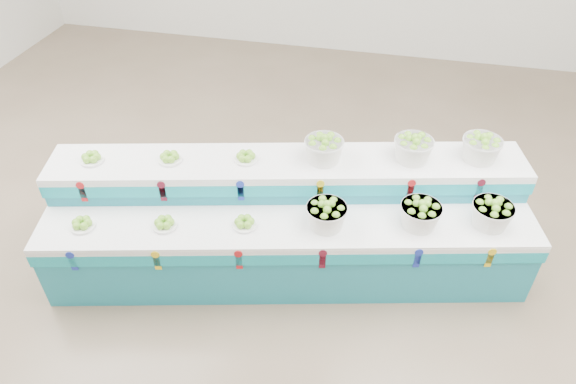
% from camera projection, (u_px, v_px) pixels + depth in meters
% --- Properties ---
extents(ground, '(10.00, 10.00, 0.00)m').
position_uv_depth(ground, '(244.00, 257.00, 5.11)').
color(ground, brown).
rests_on(ground, ground).
extents(display_stand, '(4.44, 2.08, 1.02)m').
position_uv_depth(display_stand, '(288.00, 222.00, 4.75)').
color(display_stand, teal).
rests_on(display_stand, ground).
extents(plate_lower_left, '(0.26, 0.26, 0.09)m').
position_uv_depth(plate_lower_left, '(82.00, 223.00, 4.36)').
color(plate_lower_left, white).
rests_on(plate_lower_left, display_stand).
extents(plate_lower_mid, '(0.26, 0.26, 0.09)m').
position_uv_depth(plate_lower_mid, '(164.00, 222.00, 4.37)').
color(plate_lower_mid, white).
rests_on(plate_lower_mid, display_stand).
extents(plate_lower_right, '(0.26, 0.26, 0.09)m').
position_uv_depth(plate_lower_right, '(244.00, 222.00, 4.37)').
color(plate_lower_right, white).
rests_on(plate_lower_right, display_stand).
extents(basket_lower_left, '(0.42, 0.42, 0.25)m').
position_uv_depth(basket_lower_left, '(326.00, 214.00, 4.33)').
color(basket_lower_left, silver).
rests_on(basket_lower_left, display_stand).
extents(basket_lower_mid, '(0.42, 0.42, 0.25)m').
position_uv_depth(basket_lower_mid, '(420.00, 214.00, 4.34)').
color(basket_lower_mid, silver).
rests_on(basket_lower_mid, display_stand).
extents(basket_lower_right, '(0.42, 0.42, 0.25)m').
position_uv_depth(basket_lower_right, '(492.00, 213.00, 4.34)').
color(basket_lower_right, silver).
rests_on(basket_lower_right, display_stand).
extents(plate_upper_left, '(0.26, 0.26, 0.09)m').
position_uv_depth(plate_upper_left, '(91.00, 157.00, 4.58)').
color(plate_upper_left, white).
rests_on(plate_upper_left, display_stand).
extents(plate_upper_mid, '(0.26, 0.26, 0.09)m').
position_uv_depth(plate_upper_mid, '(170.00, 157.00, 4.59)').
color(plate_upper_mid, white).
rests_on(plate_upper_mid, display_stand).
extents(plate_upper_right, '(0.26, 0.26, 0.09)m').
position_uv_depth(plate_upper_right, '(246.00, 156.00, 4.59)').
color(plate_upper_right, white).
rests_on(plate_upper_right, display_stand).
extents(basket_upper_left, '(0.42, 0.42, 0.25)m').
position_uv_depth(basket_upper_left, '(324.00, 149.00, 4.55)').
color(basket_upper_left, silver).
rests_on(basket_upper_left, display_stand).
extents(basket_upper_mid, '(0.42, 0.42, 0.25)m').
position_uv_depth(basket_upper_mid, '(413.00, 148.00, 4.56)').
color(basket_upper_mid, silver).
rests_on(basket_upper_mid, display_stand).
extents(basket_upper_right, '(0.42, 0.42, 0.25)m').
position_uv_depth(basket_upper_right, '(481.00, 148.00, 4.56)').
color(basket_upper_right, silver).
rests_on(basket_upper_right, display_stand).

